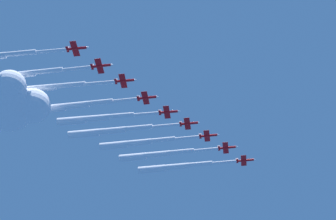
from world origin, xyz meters
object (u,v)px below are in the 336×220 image
Objects in this scene: jet_port_mid at (110,131)px; jet_trail_port at (19,75)px; jet_starboard_inner at (137,143)px; jet_port_outer at (75,105)px; jet_starboard_mid at (96,118)px; jet_starboard_outer at (39,88)px; jet_port_inner at (156,155)px; jet_lead at (175,167)px.

jet_trail_port is at bearing -154.13° from jet_port_mid.
jet_starboard_inner is 1.05× the size of jet_port_outer.
jet_starboard_inner reaches higher than jet_starboard_mid.
jet_starboard_outer reaches higher than jet_trail_port.
jet_port_inner is at bearing 21.42° from jet_port_mid.
jet_port_inner is 78.44m from jet_trail_port.
jet_starboard_outer is 1.06× the size of jet_trail_port.
jet_port_inner is 1.02× the size of jet_starboard_mid.
jet_starboard_inner is at bearing 17.22° from jet_port_mid.
jet_lead reaches higher than jet_starboard_outer.
jet_starboard_inner is (-11.32, -5.65, -0.32)m from jet_port_inner.
jet_starboard_outer is 10.88m from jet_trail_port.
jet_port_outer is 17.99m from jet_starboard_outer.
jet_starboard_inner is 15.39m from jet_port_mid.
jet_lead is at bearing 24.41° from jet_trail_port.
jet_starboard_inner is at bearing -153.47° from jet_port_inner.
jet_port_outer is (-18.65, -12.53, -1.38)m from jet_port_mid.
jet_trail_port is at bearing -155.59° from jet_lead.
jet_trail_port is (-37.24, -14.64, 1.03)m from jet_starboard_mid.
jet_lead is 1.01× the size of jet_port_inner.
jet_port_inner reaches higher than jet_lead.
jet_port_mid is 11.18m from jet_starboard_mid.
jet_trail_port is (-60.17, -26.61, -0.95)m from jet_starboard_inner.
jet_port_mid is (-26.01, -10.20, -0.85)m from jet_port_inner.
jet_port_mid is 39.72m from jet_starboard_outer.
jet_port_inner is at bearing 26.53° from jet_starboard_inner.
jet_port_outer is at bearing -146.10° from jet_port_mid.
jet_lead is at bearing 26.61° from jet_port_outer.
jet_starboard_outer is (-50.84, -21.03, -0.47)m from jet_starboard_inner.
jet_port_inner is at bearing 26.98° from jet_port_outer.
jet_lead reaches higher than jet_starboard_mid.
jet_port_outer is at bearing -153.82° from jet_starboard_mid.
jet_starboard_inner is 0.92× the size of jet_port_mid.
jet_starboard_mid is 29.38m from jet_starboard_outer.
jet_port_inner is at bearing 27.22° from jet_starboard_mid.
jet_starboard_mid is 40.03m from jet_trail_port.
jet_trail_port is at bearing -155.71° from jet_port_inner.
jet_trail_port is at bearing -149.11° from jet_starboard_outer.
jet_trail_port is (-26.83, -9.52, 0.97)m from jet_port_outer.
jet_starboard_mid is at bearing -152.44° from jet_starboard_inner.
jet_port_inner reaches higher than jet_port_outer.
jet_starboard_outer is (-73.56, -32.03, -0.26)m from jet_lead.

